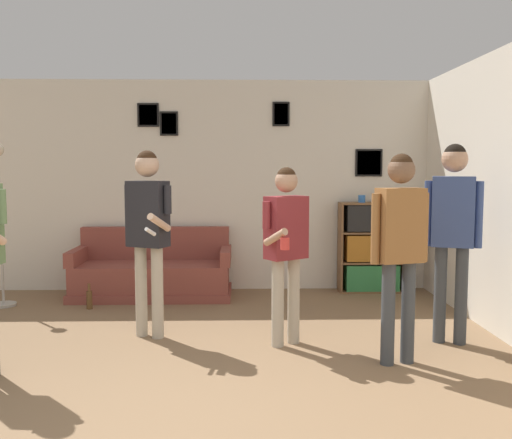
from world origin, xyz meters
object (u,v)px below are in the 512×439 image
(bookshelf, at_px, (372,247))
(floor_lamp, at_px, (0,221))
(person_player_foreground_center, at_px, (148,222))
(couch, at_px, (153,274))
(person_watcher_holding_cup, at_px, (286,238))
(person_spectator_far_right, at_px, (453,220))
(person_spectator_near_bookshelf, at_px, (400,236))
(drinking_cup, at_px, (362,199))
(bottle_on_floor, at_px, (89,299))

(bookshelf, relative_size, floor_lamp, 0.62)
(bookshelf, bearing_deg, person_player_foreground_center, -142.99)
(bookshelf, bearing_deg, couch, -175.83)
(person_player_foreground_center, distance_m, person_watcher_holding_cup, 1.30)
(bookshelf, bearing_deg, floor_lamp, -171.49)
(couch, height_order, person_spectator_far_right, person_spectator_far_right)
(person_player_foreground_center, height_order, person_watcher_holding_cup, person_player_foreground_center)
(person_spectator_far_right, bearing_deg, floor_lamp, 162.00)
(floor_lamp, bearing_deg, person_spectator_near_bookshelf, -26.91)
(person_player_foreground_center, distance_m, drinking_cup, 3.06)
(person_spectator_near_bookshelf, height_order, drinking_cup, person_spectator_near_bookshelf)
(drinking_cup, bearing_deg, floor_lamp, -171.22)
(person_player_foreground_center, relative_size, person_spectator_far_right, 0.97)
(bookshelf, xyz_separation_m, floor_lamp, (-4.41, -0.66, 0.41))
(bookshelf, distance_m, person_watcher_holding_cup, 2.55)
(person_spectator_far_right, bearing_deg, bottle_on_floor, 159.64)
(drinking_cup, bearing_deg, bookshelf, -0.15)
(person_player_foreground_center, height_order, person_spectator_near_bookshelf, person_player_foreground_center)
(couch, xyz_separation_m, person_spectator_near_bookshelf, (2.36, -2.49, 0.77))
(person_watcher_holding_cup, bearing_deg, person_spectator_near_bookshelf, -30.68)
(bookshelf, height_order, bottle_on_floor, bookshelf)
(person_spectator_near_bookshelf, xyz_separation_m, person_spectator_far_right, (0.62, 0.53, 0.07))
(person_watcher_holding_cup, xyz_separation_m, person_spectator_near_bookshelf, (0.87, -0.51, 0.08))
(couch, bearing_deg, floor_lamp, -164.45)
(floor_lamp, distance_m, bottle_on_floor, 1.35)
(drinking_cup, bearing_deg, bottle_on_floor, -165.69)
(person_spectator_far_right, distance_m, bottle_on_floor, 3.97)
(bottle_on_floor, bearing_deg, person_player_foreground_center, -51.80)
(person_player_foreground_center, bearing_deg, bottle_on_floor, 128.20)
(bookshelf, distance_m, bottle_on_floor, 3.51)
(person_watcher_holding_cup, height_order, person_spectator_near_bookshelf, person_spectator_near_bookshelf)
(person_watcher_holding_cup, bearing_deg, drinking_cup, 62.60)
(floor_lamp, height_order, bottle_on_floor, floor_lamp)
(person_player_foreground_center, relative_size, person_spectator_near_bookshelf, 1.03)
(person_player_foreground_center, bearing_deg, person_spectator_far_right, -5.33)
(person_watcher_holding_cup, bearing_deg, bottle_on_floor, 147.40)
(floor_lamp, xyz_separation_m, bottle_on_floor, (1.03, -0.17, -0.87))
(floor_lamp, relative_size, person_spectator_near_bookshelf, 1.09)
(floor_lamp, bearing_deg, bottle_on_floor, -9.26)
(bottle_on_floor, height_order, drinking_cup, drinking_cup)
(floor_lamp, distance_m, person_spectator_near_bookshelf, 4.50)
(drinking_cup, bearing_deg, person_player_foreground_center, -141.44)
(person_watcher_holding_cup, height_order, bottle_on_floor, person_watcher_holding_cup)
(floor_lamp, height_order, person_spectator_far_right, floor_lamp)
(couch, relative_size, bookshelf, 1.68)
(bookshelf, height_order, person_player_foreground_center, person_player_foreground_center)
(floor_lamp, height_order, person_player_foreground_center, floor_lamp)
(person_player_foreground_center, height_order, bottle_on_floor, person_player_foreground_center)
(bookshelf, relative_size, person_player_foreground_center, 0.66)
(person_spectator_near_bookshelf, bearing_deg, person_spectator_far_right, 40.39)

